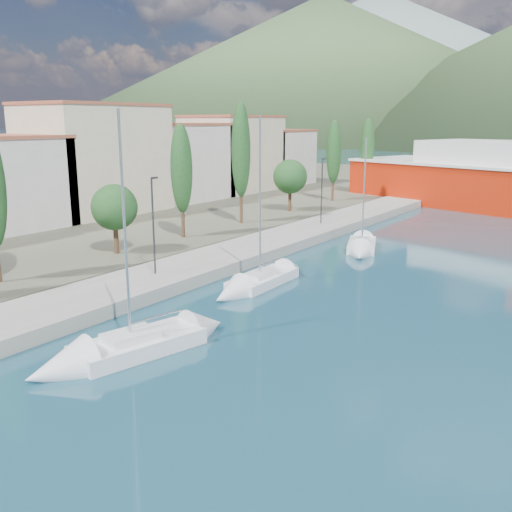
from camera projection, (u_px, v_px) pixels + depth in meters
The scene contains 8 objects.
quay at pixel (248, 250), 44.22m from camera, with size 5.00×88.00×0.80m, color gray.
land_strip at pixel (51, 200), 73.16m from camera, with size 70.00×148.00×0.70m, color #565644.
town_buildings at pixel (137, 163), 64.44m from camera, with size 9.20×69.20×11.30m.
tree_row at pixel (226, 171), 51.48m from camera, with size 3.64×62.31×11.23m.
lamp_posts at pixel (144, 224), 34.61m from camera, with size 0.15×47.18×6.06m.
sailboat_near at pixel (98, 358), 24.37m from camera, with size 4.18×8.42×11.62m.
sailboat_mid at pixel (246, 287), 34.87m from camera, with size 2.25×7.91×11.32m.
sailboat_far at pixel (361, 250), 44.90m from camera, with size 4.42×6.98×9.80m.
Camera 1 is at (15.91, -9.22, 10.15)m, focal length 40.00 mm.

